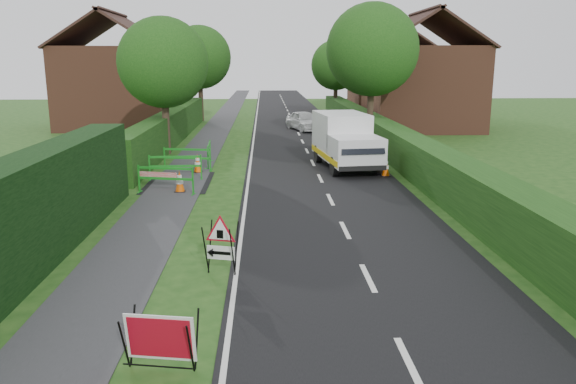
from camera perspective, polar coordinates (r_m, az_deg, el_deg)
name	(u,v)px	position (r m, az deg, el deg)	size (l,w,h in m)	color
ground	(251,300)	(11.22, -3.81, -10.88)	(120.00, 120.00, 0.00)	#1B4413
road_surface	(292,119)	(45.53, 0.37, 7.42)	(6.00, 90.00, 0.02)	black
footpath	(223,119)	(45.59, -6.61, 7.34)	(2.00, 90.00, 0.02)	#2D2D30
hedge_west_far	(172,143)	(33.00, -11.68, 4.94)	(1.00, 24.00, 1.80)	#14380F
hedge_east	(394,159)	(27.35, 10.74, 3.33)	(1.20, 50.00, 1.50)	#14380F
house_west	(116,86)	(41.58, -17.04, 10.30)	(7.50, 7.40, 7.88)	brown
house_east_a	(422,86)	(39.75, 13.42, 10.41)	(7.50, 7.40, 7.88)	brown
house_east_b	(391,80)	(53.57, 10.40, 11.17)	(7.50, 7.40, 7.88)	brown
tree_nw	(163,63)	(28.67, -12.57, 12.69)	(4.40, 4.40, 6.70)	#2D2116
tree_ne	(372,50)	(32.82, 8.55, 14.09)	(5.20, 5.20, 7.79)	#2D2116
tree_fw	(199,57)	(44.52, -8.98, 13.35)	(4.80, 4.80, 7.24)	#2D2116
tree_fe	(336,65)	(48.63, 4.91, 12.72)	(4.20, 4.20, 6.33)	#2D2116
red_rect_sign	(160,339)	(8.88, -12.86, -14.33)	(1.14, 0.81, 0.90)	black
triangle_sign	(219,240)	(12.25, -7.03, -4.90)	(0.95, 0.95, 1.14)	black
works_van	(345,140)	(24.60, 5.82, 5.32)	(2.59, 5.31, 2.33)	silver
traffic_cone_0	(386,167)	(23.05, 9.89, 2.54)	(0.38, 0.38, 0.79)	black
traffic_cone_1	(363,158)	(24.97, 7.65, 3.43)	(0.38, 0.38, 0.79)	black
traffic_cone_2	(368,149)	(27.54, 8.10, 4.32)	(0.38, 0.38, 0.79)	black
traffic_cone_3	(180,181)	(20.32, -10.95, 1.07)	(0.38, 0.38, 0.79)	black
traffic_cone_4	(198,163)	(23.77, -9.17, 2.89)	(0.38, 0.38, 0.79)	black
ped_barrier_0	(166,176)	(20.10, -12.33, 1.57)	(2.09, 0.80, 1.00)	#177F1C
ped_barrier_1	(175,164)	(22.42, -11.38, 2.79)	(2.07, 0.41, 1.00)	#177F1C
ped_barrier_2	(187,156)	(24.21, -10.21, 3.60)	(2.09, 0.69, 1.00)	#177F1C
ped_barrier_3	(209,151)	(25.41, -8.03, 4.13)	(0.44, 2.07, 1.00)	#177F1C
redwhite_plank	(158,187)	(21.35, -13.05, 0.47)	(1.50, 0.04, 0.25)	red
hatchback_car	(304,121)	(38.05, 1.68, 7.25)	(1.53, 3.81, 1.30)	white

